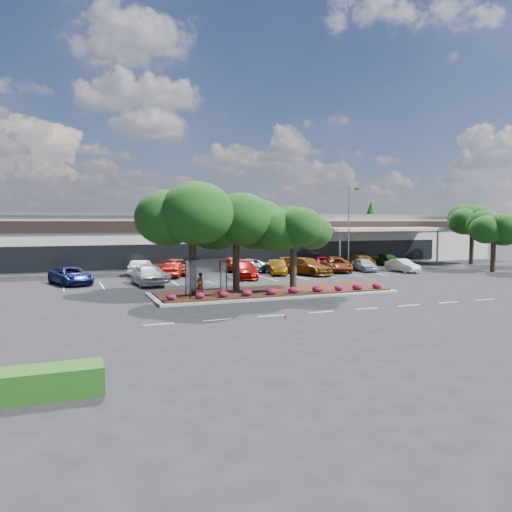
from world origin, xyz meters
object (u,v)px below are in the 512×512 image
object	(u,v)px
survey_stake	(285,324)
car_0	(71,276)
light_pole	(349,233)
car_1	(147,275)

from	to	relation	value
survey_stake	car_0	size ratio (longest dim) A/B	0.21
light_pole	car_0	size ratio (longest dim) A/B	1.72
car_1	survey_stake	bearing A→B (deg)	-87.84
survey_stake	car_1	world-z (taller)	car_1
light_pole	car_1	distance (m)	24.29
survey_stake	car_0	distance (m)	25.99
light_pole	survey_stake	distance (m)	34.67
car_0	car_1	distance (m)	6.50
survey_stake	car_0	world-z (taller)	car_0
survey_stake	car_1	bearing A→B (deg)	97.01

